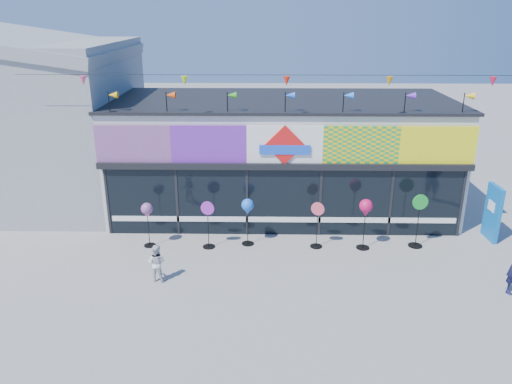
{
  "coord_description": "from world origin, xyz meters",
  "views": [
    {
      "loc": [
        -0.65,
        -11.84,
        7.09
      ],
      "look_at": [
        -0.88,
        2.0,
        2.02
      ],
      "focal_mm": 35.0,
      "sensor_mm": 36.0,
      "label": 1
    }
  ],
  "objects_px": {
    "spinner_0": "(147,212)",
    "spinner_3": "(317,224)",
    "spinner_1": "(208,223)",
    "spinner_5": "(418,219)",
    "spinner_4": "(366,209)",
    "child": "(157,263)",
    "spinner_2": "(248,208)",
    "blue_sign": "(493,213)"
  },
  "relations": [
    {
      "from": "spinner_2",
      "to": "spinner_4",
      "type": "relative_size",
      "value": 0.94
    },
    {
      "from": "spinner_3",
      "to": "spinner_4",
      "type": "distance_m",
      "value": 1.56
    },
    {
      "from": "spinner_0",
      "to": "spinner_5",
      "type": "xyz_separation_m",
      "value": [
        8.47,
        0.12,
        -0.25
      ]
    },
    {
      "from": "spinner_0",
      "to": "spinner_4",
      "type": "height_order",
      "value": "spinner_4"
    },
    {
      "from": "spinner_1",
      "to": "spinner_5",
      "type": "xyz_separation_m",
      "value": [
        6.58,
        0.17,
        0.11
      ]
    },
    {
      "from": "spinner_5",
      "to": "spinner_1",
      "type": "bearing_deg",
      "value": -178.48
    },
    {
      "from": "spinner_5",
      "to": "spinner_3",
      "type": "bearing_deg",
      "value": -178.25
    },
    {
      "from": "spinner_0",
      "to": "spinner_3",
      "type": "height_order",
      "value": "spinner_3"
    },
    {
      "from": "spinner_1",
      "to": "child",
      "type": "distance_m",
      "value": 2.41
    },
    {
      "from": "spinner_0",
      "to": "spinner_1",
      "type": "distance_m",
      "value": 1.93
    },
    {
      "from": "spinner_2",
      "to": "spinner_1",
      "type": "bearing_deg",
      "value": -169.07
    },
    {
      "from": "spinner_5",
      "to": "spinner_0",
      "type": "bearing_deg",
      "value": -179.22
    },
    {
      "from": "spinner_1",
      "to": "spinner_4",
      "type": "xyz_separation_m",
      "value": [
        4.88,
        0.01,
        0.5
      ]
    },
    {
      "from": "spinner_4",
      "to": "child",
      "type": "bearing_deg",
      "value": -161.19
    },
    {
      "from": "spinner_4",
      "to": "spinner_5",
      "type": "bearing_deg",
      "value": 5.64
    },
    {
      "from": "child",
      "to": "spinner_3",
      "type": "bearing_deg",
      "value": -142.29
    },
    {
      "from": "blue_sign",
      "to": "spinner_3",
      "type": "xyz_separation_m",
      "value": [
        -5.74,
        -0.71,
        -0.12
      ]
    },
    {
      "from": "spinner_5",
      "to": "child",
      "type": "distance_m",
      "value": 8.11
    },
    {
      "from": "spinner_5",
      "to": "child",
      "type": "xyz_separation_m",
      "value": [
        -7.79,
        -2.24,
        -0.39
      ]
    },
    {
      "from": "spinner_3",
      "to": "spinner_2",
      "type": "bearing_deg",
      "value": 175.81
    },
    {
      "from": "blue_sign",
      "to": "spinner_1",
      "type": "bearing_deg",
      "value": -176.89
    },
    {
      "from": "blue_sign",
      "to": "spinner_1",
      "type": "relative_size",
      "value": 1.18
    },
    {
      "from": "spinner_1",
      "to": "spinner_3",
      "type": "xyz_separation_m",
      "value": [
        3.41,
        0.08,
        -0.02
      ]
    },
    {
      "from": "spinner_2",
      "to": "spinner_4",
      "type": "distance_m",
      "value": 3.65
    },
    {
      "from": "spinner_1",
      "to": "spinner_5",
      "type": "distance_m",
      "value": 6.58
    },
    {
      "from": "blue_sign",
      "to": "spinner_0",
      "type": "xyz_separation_m",
      "value": [
        -11.05,
        -0.73,
        0.25
      ]
    },
    {
      "from": "blue_sign",
      "to": "spinner_2",
      "type": "height_order",
      "value": "blue_sign"
    },
    {
      "from": "spinner_2",
      "to": "child",
      "type": "distance_m",
      "value": 3.43
    },
    {
      "from": "spinner_1",
      "to": "spinner_3",
      "type": "relative_size",
      "value": 1.02
    },
    {
      "from": "spinner_0",
      "to": "spinner_1",
      "type": "bearing_deg",
      "value": -1.78
    },
    {
      "from": "spinner_0",
      "to": "spinner_2",
      "type": "xyz_separation_m",
      "value": [
        3.13,
        0.18,
        0.07
      ]
    },
    {
      "from": "spinner_0",
      "to": "spinner_4",
      "type": "relative_size",
      "value": 0.89
    },
    {
      "from": "spinner_2",
      "to": "spinner_0",
      "type": "bearing_deg",
      "value": -176.73
    },
    {
      "from": "spinner_0",
      "to": "child",
      "type": "xyz_separation_m",
      "value": [
        0.69,
        -2.13,
        -0.64
      ]
    },
    {
      "from": "spinner_1",
      "to": "blue_sign",
      "type": "bearing_deg",
      "value": 4.95
    },
    {
      "from": "blue_sign",
      "to": "child",
      "type": "bearing_deg",
      "value": -166.41
    },
    {
      "from": "spinner_0",
      "to": "spinner_5",
      "type": "relative_size",
      "value": 0.84
    },
    {
      "from": "blue_sign",
      "to": "spinner_5",
      "type": "xyz_separation_m",
      "value": [
        -2.58,
        -0.62,
        0.01
      ]
    },
    {
      "from": "blue_sign",
      "to": "spinner_0",
      "type": "bearing_deg",
      "value": -178.04
    },
    {
      "from": "spinner_2",
      "to": "spinner_5",
      "type": "distance_m",
      "value": 5.35
    },
    {
      "from": "spinner_5",
      "to": "blue_sign",
      "type": "bearing_deg",
      "value": 13.49
    },
    {
      "from": "spinner_0",
      "to": "spinner_2",
      "type": "distance_m",
      "value": 3.13
    }
  ]
}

